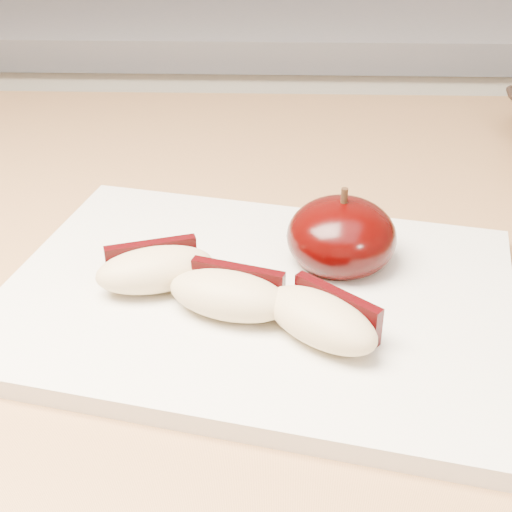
{
  "coord_description": "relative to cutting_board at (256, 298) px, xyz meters",
  "views": [
    {
      "loc": [
        0.01,
        0.03,
        1.17
      ],
      "look_at": [
        -0.0,
        0.4,
        0.94
      ],
      "focal_mm": 50.0,
      "sensor_mm": 36.0,
      "label": 1
    }
  ],
  "objects": [
    {
      "name": "apple_half",
      "position": [
        0.06,
        0.04,
        0.02
      ],
      "size": [
        0.07,
        0.07,
        0.06
      ],
      "rotation": [
        0.0,
        0.0,
        -0.0
      ],
      "color": "black",
      "rests_on": "cutting_board"
    },
    {
      "name": "apple_wedge_b",
      "position": [
        -0.01,
        -0.02,
        0.02
      ],
      "size": [
        0.08,
        0.06,
        0.03
      ],
      "rotation": [
        0.0,
        0.0,
        -0.3
      ],
      "color": "tan",
      "rests_on": "cutting_board"
    },
    {
      "name": "apple_wedge_c",
      "position": [
        0.04,
        -0.05,
        0.02
      ],
      "size": [
        0.08,
        0.08,
        0.03
      ],
      "rotation": [
        0.0,
        0.0,
        -0.71
      ],
      "color": "tan",
      "rests_on": "cutting_board"
    },
    {
      "name": "apple_wedge_a",
      "position": [
        -0.06,
        0.0,
        0.02
      ],
      "size": [
        0.08,
        0.06,
        0.03
      ],
      "rotation": [
        0.0,
        0.0,
        0.31
      ],
      "color": "tan",
      "rests_on": "cutting_board"
    },
    {
      "name": "cutting_board",
      "position": [
        0.0,
        0.0,
        0.0
      ],
      "size": [
        0.36,
        0.3,
        0.01
      ],
      "primitive_type": "cube",
      "rotation": [
        0.0,
        0.0,
        -0.21
      ],
      "color": "beige",
      "rests_on": "island_counter"
    },
    {
      "name": "back_cabinet",
      "position": [
        0.0,
        0.8,
        -0.44
      ],
      "size": [
        2.4,
        0.62,
        0.94
      ],
      "color": "silver",
      "rests_on": "ground"
    }
  ]
}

